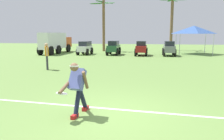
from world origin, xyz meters
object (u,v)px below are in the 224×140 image
object	(u,v)px
frisbee_in_flight	(62,93)
parked_car_slot_b	(114,47)
teammate_near_sideline	(47,54)
palm_tree_left_of_centre	(172,20)
frisbee_thrower	(78,86)
parked_car_slot_c	(141,48)
box_truck	(55,42)
parked_car_slot_a	(85,47)
palm_tree_far_left	(104,21)
parked_car_slot_d	(169,48)
event_tent	(194,30)

from	to	relation	value
frisbee_in_flight	parked_car_slot_b	distance (m)	16.95
teammate_near_sideline	palm_tree_left_of_centre	xyz separation A→B (m)	(8.67, 17.16, 2.87)
frisbee_thrower	parked_car_slot_c	bearing A→B (deg)	86.19
parked_car_slot_c	box_truck	distance (m)	9.29
palm_tree_left_of_centre	parked_car_slot_a	bearing A→B (deg)	-141.27
box_truck	palm_tree_left_of_centre	world-z (taller)	palm_tree_left_of_centre
frisbee_thrower	frisbee_in_flight	world-z (taller)	frisbee_thrower
teammate_near_sideline	palm_tree_far_left	distance (m)	14.51
parked_car_slot_d	box_truck	bearing A→B (deg)	176.28
palm_tree_far_left	event_tent	world-z (taller)	palm_tree_far_left
frisbee_thrower	palm_tree_far_left	size ratio (longest dim) A/B	0.23
parked_car_slot_a	event_tent	size ratio (longest dim) A/B	0.73
box_truck	event_tent	xyz separation A→B (m)	(14.51, 1.66, 1.27)
parked_car_slot_b	palm_tree_far_left	bearing A→B (deg)	113.29
frisbee_thrower	frisbee_in_flight	xyz separation A→B (m)	(-0.27, -0.39, -0.11)
parked_car_slot_a	parked_car_slot_d	xyz separation A→B (m)	(8.36, -0.03, 0.02)
frisbee_thrower	palm_tree_left_of_centre	xyz separation A→B (m)	(4.59, 23.88, 3.03)
parked_car_slot_c	palm_tree_far_left	world-z (taller)	palm_tree_far_left
palm_tree_left_of_centre	box_truck	bearing A→B (deg)	-152.38
parked_car_slot_b	palm_tree_left_of_centre	xyz separation A→B (m)	(6.27, 7.38, 3.07)
parked_car_slot_b	parked_car_slot_d	bearing A→B (deg)	-0.59
frisbee_thrower	frisbee_in_flight	size ratio (longest dim) A/B	3.64
frisbee_in_flight	box_truck	xyz separation A→B (m)	(-7.88, 17.60, 0.55)
event_tent	teammate_near_sideline	bearing A→B (deg)	-130.67
frisbee_thrower	teammate_near_sideline	distance (m)	7.86
event_tent	parked_car_slot_a	bearing A→B (deg)	-167.71
palm_tree_far_left	event_tent	bearing A→B (deg)	-11.88
teammate_near_sideline	parked_car_slot_b	bearing A→B (deg)	76.24
parked_car_slot_a	palm_tree_left_of_centre	size ratio (longest dim) A/B	0.37
parked_car_slot_c	parked_car_slot_d	size ratio (longest dim) A/B	1.01
parked_car_slot_a	event_tent	distance (m)	11.41
box_truck	palm_tree_far_left	bearing A→B (deg)	39.60
frisbee_in_flight	event_tent	world-z (taller)	event_tent
frisbee_thrower	teammate_near_sideline	xyz separation A→B (m)	(-4.08, 6.72, 0.15)
frisbee_thrower	teammate_near_sideline	bearing A→B (deg)	121.25
parked_car_slot_b	parked_car_slot_c	size ratio (longest dim) A/B	1.00
frisbee_in_flight	palm_tree_left_of_centre	size ratio (longest dim) A/B	0.06
parked_car_slot_a	palm_tree_left_of_centre	xyz separation A→B (m)	(9.24, 7.41, 3.09)
parked_car_slot_a	parked_car_slot_d	bearing A→B (deg)	-0.19
teammate_near_sideline	palm_tree_left_of_centre	bearing A→B (deg)	63.20
teammate_near_sideline	event_tent	world-z (taller)	event_tent
frisbee_in_flight	frisbee_thrower	bearing A→B (deg)	55.71
parked_car_slot_c	parked_car_slot_d	distance (m)	2.64
box_truck	teammate_near_sideline	bearing A→B (deg)	-68.82
teammate_near_sideline	parked_car_slot_b	distance (m)	10.07
parked_car_slot_b	box_truck	distance (m)	6.52
parked_car_slot_a	parked_car_slot_b	distance (m)	2.96
palm_tree_far_left	palm_tree_left_of_centre	world-z (taller)	palm_tree_left_of_centre
parked_car_slot_c	palm_tree_left_of_centre	world-z (taller)	palm_tree_left_of_centre
frisbee_thrower	parked_car_slot_d	xyz separation A→B (m)	(3.72, 16.44, -0.04)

